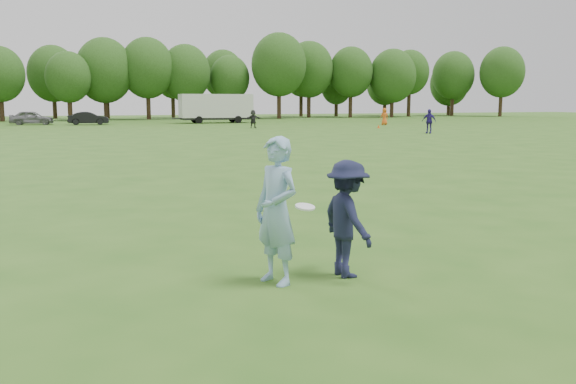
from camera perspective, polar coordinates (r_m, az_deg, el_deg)
name	(u,v)px	position (r m, az deg, el deg)	size (l,w,h in m)	color
ground	(253,281)	(8.57, -3.33, -8.34)	(200.00, 200.00, 0.00)	#2C5818
thrower	(277,211)	(8.25, -1.08, -1.77)	(0.74, 0.48, 2.02)	#86AFCF
defender	(347,219)	(8.66, 5.58, -2.50)	(1.08, 0.62, 1.67)	#181B35
player_far_b	(429,121)	(47.99, 13.05, 6.47)	(1.08, 0.45, 1.85)	navy
player_far_c	(384,117)	(63.51, 9.01, 6.99)	(0.85, 0.55, 1.73)	orange
player_far_d	(253,119)	(55.87, -3.27, 6.84)	(1.53, 0.49, 1.65)	#292929
car_e	(32,118)	(68.65, -22.86, 6.42)	(1.73, 4.29, 1.46)	slate
car_f	(88,118)	(66.62, -18.18, 6.57)	(1.41, 4.05, 1.34)	black
field_cone	(379,127)	(56.15, 8.47, 6.08)	(0.28, 0.28, 0.30)	#E94D0C
disc_in_play	(305,207)	(8.14, 1.61, -1.40)	(0.29, 0.29, 0.09)	white
cargo_trailer	(216,107)	(69.06, -6.76, 7.91)	(9.00, 2.75, 3.20)	silver
treeline	(103,72)	(85.00, -16.89, 10.74)	(130.35, 18.39, 11.74)	#332114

